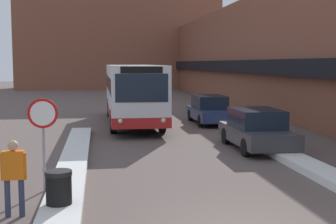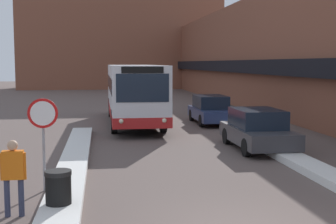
{
  "view_description": "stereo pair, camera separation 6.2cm",
  "coord_description": "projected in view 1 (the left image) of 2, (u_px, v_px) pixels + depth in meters",
  "views": [
    {
      "loc": [
        -2.75,
        -8.33,
        3.27
      ],
      "look_at": [
        -0.92,
        4.06,
        1.97
      ],
      "focal_mm": 50.0,
      "sensor_mm": 36.0,
      "label": 1
    },
    {
      "loc": [
        -2.69,
        -8.34,
        3.27
      ],
      "look_at": [
        -0.92,
        4.06,
        1.97
      ],
      "focal_mm": 50.0,
      "sensor_mm": 36.0,
      "label": 2
    }
  ],
  "objects": [
    {
      "name": "trash_bin",
      "position": [
        59.0,
        192.0,
        10.2
      ],
      "size": [
        0.59,
        0.59,
        0.95
      ],
      "color": "black",
      "rests_on": "ground_plane"
    },
    {
      "name": "parked_car_front",
      "position": [
        257.0,
        129.0,
        17.84
      ],
      "size": [
        1.93,
        4.25,
        1.53
      ],
      "color": "#38383D",
      "rests_on": "ground_plane"
    },
    {
      "name": "parked_car_back",
      "position": [
        210.0,
        110.0,
        25.42
      ],
      "size": [
        1.81,
        4.3,
        1.53
      ],
      "color": "navy",
      "rests_on": "ground_plane"
    },
    {
      "name": "stop_sign",
      "position": [
        43.0,
        124.0,
        11.86
      ],
      "size": [
        0.76,
        0.08,
        2.39
      ],
      "color": "gray",
      "rests_on": "ground_plane"
    },
    {
      "name": "snow_bank_left",
      "position": [
        71.0,
        173.0,
        13.51
      ],
      "size": [
        0.9,
        17.96,
        0.21
      ],
      "color": "silver",
      "rests_on": "ground_plane"
    },
    {
      "name": "city_bus",
      "position": [
        132.0,
        92.0,
        25.34
      ],
      "size": [
        2.6,
        11.39,
        3.18
      ],
      "color": "silver",
      "rests_on": "ground_plane"
    },
    {
      "name": "building_row_right",
      "position": [
        277.0,
        54.0,
        33.6
      ],
      "size": [
        5.5,
        60.0,
        7.87
      ],
      "color": "brown",
      "rests_on": "ground_plane"
    },
    {
      "name": "snow_bank_right",
      "position": [
        284.0,
        154.0,
        16.31
      ],
      "size": [
        0.9,
        14.69,
        0.24
      ],
      "color": "silver",
      "rests_on": "ground_plane"
    },
    {
      "name": "building_backdrop_far",
      "position": [
        119.0,
        18.0,
        61.64
      ],
      "size": [
        26.0,
        8.0,
        18.41
      ],
      "color": "brown",
      "rests_on": "ground_plane"
    },
    {
      "name": "pedestrian",
      "position": [
        14.0,
        171.0,
        9.92
      ],
      "size": [
        0.54,
        0.23,
        1.66
      ],
      "rotation": [
        0.0,
        0.0,
        0.02
      ],
      "color": "#333851",
      "rests_on": "ground_plane"
    }
  ]
}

